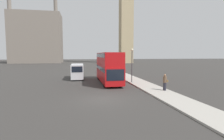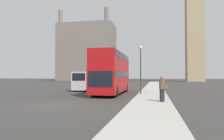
# 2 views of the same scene
# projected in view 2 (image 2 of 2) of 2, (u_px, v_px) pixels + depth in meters

# --- Properties ---
(ground_plane) EXTENTS (300.00, 300.00, 0.00)m
(ground_plane) POSITION_uv_depth(u_px,v_px,m) (53.00, 105.00, 14.68)
(ground_plane) COLOR #383533
(sidewalk_strip) EXTENTS (2.89, 120.00, 0.15)m
(sidewalk_strip) POSITION_uv_depth(u_px,v_px,m) (150.00, 107.00, 13.42)
(sidewalk_strip) COLOR #ADA89E
(sidewalk_strip) RESTS_ON ground_plane
(building_block_distant) EXTENTS (24.10, 14.49, 30.46)m
(building_block_distant) POSITION_uv_depth(u_px,v_px,m) (87.00, 53.00, 98.08)
(building_block_distant) COLOR slate
(building_block_distant) RESTS_ON ground_plane
(red_double_decker_bus) EXTENTS (2.51, 10.36, 4.42)m
(red_double_decker_bus) POSITION_uv_depth(u_px,v_px,m) (112.00, 72.00, 23.86)
(red_double_decker_bus) COLOR #B71114
(red_double_decker_bus) RESTS_ON ground_plane
(white_van) EXTENTS (2.01, 5.61, 2.51)m
(white_van) POSITION_uv_depth(u_px,v_px,m) (86.00, 81.00, 29.45)
(white_van) COLOR silver
(white_van) RESTS_ON ground_plane
(pedestrian) EXTENTS (0.56, 0.40, 1.82)m
(pedestrian) POSITION_uv_depth(u_px,v_px,m) (162.00, 89.00, 15.39)
(pedestrian) COLOR #23232D
(pedestrian) RESTS_ON sidewalk_strip
(street_lamp) EXTENTS (0.36, 0.36, 4.86)m
(street_lamp) POSITION_uv_depth(u_px,v_px,m) (141.00, 62.00, 21.99)
(street_lamp) COLOR #38383D
(street_lamp) RESTS_ON sidewalk_strip
(parked_sedan) EXTENTS (1.88, 4.73, 1.57)m
(parked_sedan) POSITION_uv_depth(u_px,v_px,m) (114.00, 82.00, 49.14)
(parked_sedan) COLOR #99999E
(parked_sedan) RESTS_ON ground_plane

